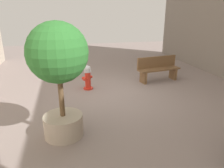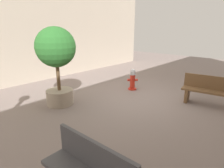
{
  "view_description": "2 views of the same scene",
  "coord_description": "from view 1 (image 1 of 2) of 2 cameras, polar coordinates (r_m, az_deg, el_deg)",
  "views": [
    {
      "loc": [
        1.48,
        6.39,
        2.62
      ],
      "look_at": [
        0.31,
        1.21,
        0.78
      ],
      "focal_mm": 33.77,
      "sensor_mm": 36.0,
      "label": 1
    },
    {
      "loc": [
        -3.45,
        5.23,
        2.4
      ],
      "look_at": [
        0.46,
        0.91,
        0.64
      ],
      "focal_mm": 29.63,
      "sensor_mm": 36.0,
      "label": 2
    }
  ],
  "objects": [
    {
      "name": "ground_plane",
      "position": [
        7.07,
        0.26,
        -2.66
      ],
      "size": [
        23.4,
        23.4,
        0.0
      ],
      "primitive_type": "plane",
      "color": "gray"
    },
    {
      "name": "fire_hydrant",
      "position": [
        7.42,
        -6.61,
        1.79
      ],
      "size": [
        0.38,
        0.38,
        0.86
      ],
      "color": "red",
      "rests_on": "ground_plane"
    },
    {
      "name": "bench_near",
      "position": [
        8.49,
        12.36,
        4.17
      ],
      "size": [
        1.77,
        0.7,
        0.95
      ],
      "color": "brown",
      "rests_on": "ground_plane"
    },
    {
      "name": "planter_tree",
      "position": [
        4.34,
        -14.25,
        4.81
      ],
      "size": [
        1.22,
        1.22,
        2.47
      ],
      "color": "tan",
      "rests_on": "ground_plane"
    }
  ]
}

